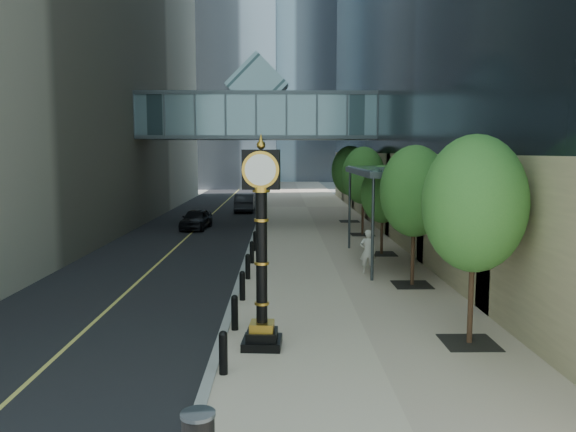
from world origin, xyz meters
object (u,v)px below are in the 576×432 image
object	(u,v)px
car_near	(196,219)
street_clock	(262,260)
car_far	(245,203)
pedestrian	(368,251)

from	to	relation	value
car_near	street_clock	bearing A→B (deg)	-72.34
street_clock	car_far	world-z (taller)	street_clock
car_near	car_far	world-z (taller)	car_far
car_near	car_far	distance (m)	11.10
street_clock	car_near	world-z (taller)	street_clock
pedestrian	car_far	distance (m)	25.56
street_clock	car_far	size ratio (longest dim) A/B	1.16
pedestrian	car_far	bearing A→B (deg)	-68.10
car_near	car_far	size ratio (longest dim) A/B	0.87
car_far	car_near	bearing A→B (deg)	76.04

